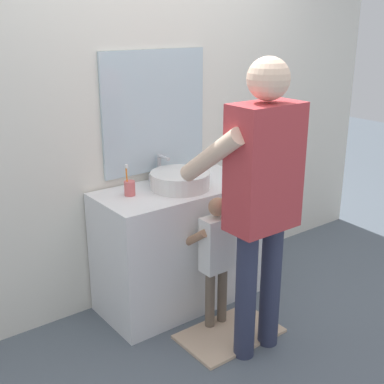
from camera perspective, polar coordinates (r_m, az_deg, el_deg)
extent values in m
plane|color=slate|center=(3.56, 1.50, -13.91)|extent=(14.00, 14.00, 0.00)
cube|color=silver|center=(3.54, -4.66, 9.44)|extent=(4.40, 0.08, 2.70)
cube|color=silver|center=(3.50, -4.18, 8.95)|extent=(0.81, 0.02, 0.82)
cube|color=white|center=(3.56, -1.46, -6.01)|extent=(1.13, 0.54, 0.86)
cylinder|color=silver|center=(3.37, -1.33, 1.34)|extent=(0.40, 0.40, 0.11)
cylinder|color=beige|center=(3.37, -1.33, 1.42)|extent=(0.33, 0.33, 0.09)
cylinder|color=#B7BABF|center=(3.56, -3.69, 2.84)|extent=(0.03, 0.03, 0.18)
cylinder|color=#B7BABF|center=(3.49, -3.18, 3.89)|extent=(0.02, 0.12, 0.02)
cylinder|color=#B7BABF|center=(3.54, -4.62, 1.64)|extent=(0.04, 0.04, 0.05)
cylinder|color=#B7BABF|center=(3.61, -2.75, 2.04)|extent=(0.04, 0.04, 0.05)
cylinder|color=#D86666|center=(3.26, -7.00, 0.43)|extent=(0.07, 0.07, 0.09)
cylinder|color=orange|center=(3.24, -7.30, 1.27)|extent=(0.01, 0.03, 0.17)
cube|color=white|center=(3.21, -7.37, 2.88)|extent=(0.01, 0.02, 0.02)
cube|color=#CCAD8E|center=(3.40, 4.23, -15.56)|extent=(0.64, 0.40, 0.02)
cylinder|color=#6B5B4C|center=(3.35, 2.03, -12.05)|extent=(0.06, 0.06, 0.41)
cylinder|color=#6B5B4C|center=(3.41, 3.40, -11.50)|extent=(0.06, 0.06, 0.41)
cube|color=white|center=(3.20, 2.83, -5.83)|extent=(0.21, 0.12, 0.36)
sphere|color=#A87A5B|center=(3.11, 2.90, -1.68)|extent=(0.12, 0.12, 0.12)
cylinder|color=#A87A5B|center=(3.19, 0.18, -5.28)|extent=(0.05, 0.25, 0.20)
cylinder|color=#A87A5B|center=(3.32, 3.30, -4.30)|extent=(0.05, 0.25, 0.20)
cylinder|color=#2D334C|center=(3.03, 6.05, -11.48)|extent=(0.12, 0.12, 0.81)
cylinder|color=#2D334C|center=(3.15, 8.79, -10.28)|extent=(0.12, 0.12, 0.81)
cube|color=#B7383D|center=(2.79, 8.11, 2.72)|extent=(0.40, 0.23, 0.70)
sphere|color=beige|center=(2.70, 8.58, 12.47)|extent=(0.23, 0.23, 0.23)
cylinder|color=beige|center=(2.76, 2.18, 4.05)|extent=(0.10, 0.49, 0.38)
cylinder|color=beige|center=(3.06, 8.67, 5.30)|extent=(0.10, 0.49, 0.38)
cylinder|color=blue|center=(3.23, 6.18, 2.76)|extent=(0.01, 0.14, 0.03)
cube|color=white|center=(3.28, 5.29, 3.26)|extent=(0.01, 0.02, 0.02)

